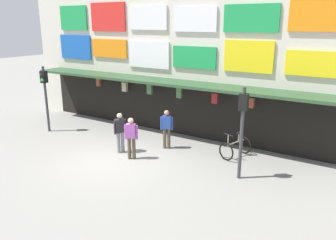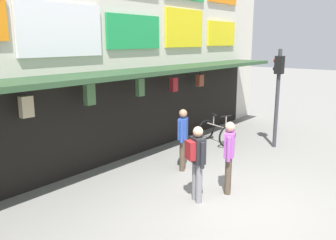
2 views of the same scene
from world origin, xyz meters
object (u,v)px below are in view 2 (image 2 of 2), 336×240
(traffic_light_far, at_px, (278,83))
(bicycle_parked, at_px, (216,132))
(pedestrian_in_black, at_px, (229,153))
(pedestrian_in_purple, at_px, (183,136))
(pedestrian_in_red, at_px, (196,158))

(traffic_light_far, height_order, bicycle_parked, traffic_light_far)
(bicycle_parked, xyz_separation_m, pedestrian_in_black, (-3.38, -2.36, 0.55))
(pedestrian_in_black, distance_m, pedestrian_in_purple, 1.80)
(pedestrian_in_purple, bearing_deg, bicycle_parked, 12.89)
(bicycle_parked, xyz_separation_m, pedestrian_in_red, (-4.21, -2.03, 0.59))
(traffic_light_far, relative_size, pedestrian_in_black, 1.90)
(pedestrian_in_black, height_order, pedestrian_in_purple, same)
(traffic_light_far, distance_m, pedestrian_in_red, 5.17)
(traffic_light_far, bearing_deg, pedestrian_in_black, -171.51)
(traffic_light_far, height_order, pedestrian_in_red, traffic_light_far)
(pedestrian_in_black, bearing_deg, pedestrian_in_red, 158.86)
(bicycle_parked, relative_size, pedestrian_in_red, 0.79)
(traffic_light_far, bearing_deg, pedestrian_in_purple, 163.43)
(bicycle_parked, height_order, pedestrian_in_red, pedestrian_in_red)
(traffic_light_far, xyz_separation_m, bicycle_parked, (-0.81, 1.73, -1.75))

